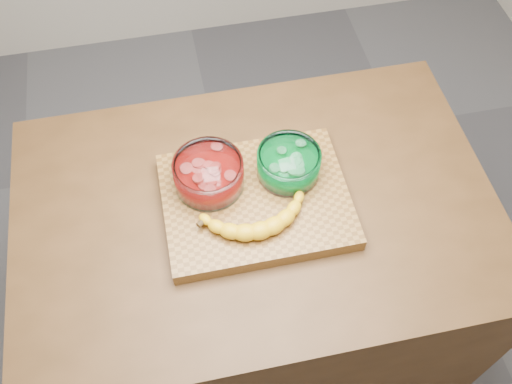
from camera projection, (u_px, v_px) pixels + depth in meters
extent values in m
plane|color=#545459|center=(256.00, 333.00, 2.16)|extent=(3.50, 3.50, 0.00)
cube|color=#482D15|center=(256.00, 282.00, 1.79)|extent=(1.20, 0.80, 0.90)
cube|color=brown|center=(256.00, 201.00, 1.40)|extent=(0.45, 0.35, 0.04)
cylinder|color=white|center=(209.00, 174.00, 1.37)|extent=(0.17, 0.17, 0.08)
cylinder|color=#B4140F|center=(209.00, 177.00, 1.38)|extent=(0.15, 0.15, 0.05)
cylinder|color=#E54F48|center=(208.00, 169.00, 1.35)|extent=(0.14, 0.14, 0.02)
cylinder|color=white|center=(289.00, 164.00, 1.39)|extent=(0.16, 0.16, 0.07)
cylinder|color=#008F2C|center=(288.00, 166.00, 1.40)|extent=(0.13, 0.13, 0.04)
cylinder|color=#68DD81|center=(289.00, 159.00, 1.38)|extent=(0.13, 0.13, 0.02)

